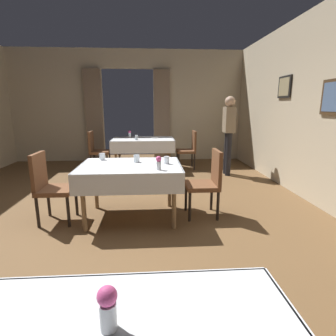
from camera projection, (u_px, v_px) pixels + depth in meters
ground at (108, 219)px, 3.64m from camera, size 10.08×10.08×0.00m
wall_back at (128, 106)px, 7.36m from camera, size 6.40×0.27×3.00m
dining_table_mid at (131, 171)px, 3.56m from camera, size 1.34×1.00×0.75m
dining_table_far at (143, 142)px, 6.42m from camera, size 1.47×0.97×0.75m
chair_mid_left at (49, 184)px, 3.47m from camera, size 0.44×0.44×0.93m
chair_mid_right at (208, 180)px, 3.67m from camera, size 0.44×0.44×0.93m
chair_far_left at (96, 149)px, 6.39m from camera, size 0.45×0.44×0.93m
chair_far_right at (189, 148)px, 6.51m from camera, size 0.44×0.44×0.93m
flower_vase_near at (108, 307)px, 0.91m from camera, size 0.07×0.07×0.17m
flower_vase_mid at (159, 162)px, 3.23m from camera, size 0.07×0.07×0.17m
glass_mid_b at (137, 159)px, 3.68m from camera, size 0.08×0.08×0.10m
glass_mid_c at (167, 160)px, 3.58m from camera, size 0.07×0.07×0.10m
glass_mid_d at (102, 157)px, 3.84m from camera, size 0.08×0.08×0.10m
flower_vase_far at (130, 134)px, 6.56m from camera, size 0.07×0.07×0.18m
plate_far_b at (155, 138)px, 6.52m from camera, size 0.20×0.20×0.01m
glass_far_c at (136, 137)px, 6.14m from camera, size 0.07×0.07×0.11m
person_waiter_by_doorway at (229, 129)px, 5.81m from camera, size 0.24×0.37×1.72m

